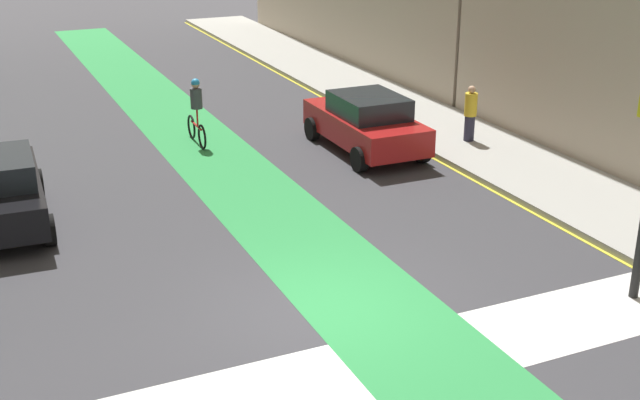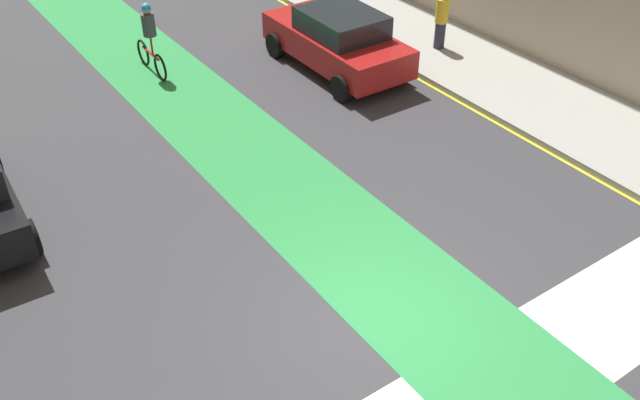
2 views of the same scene
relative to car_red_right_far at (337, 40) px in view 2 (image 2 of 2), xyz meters
name	(u,v)px [view 2 (image 2 of 2)]	position (x,y,z in m)	size (l,w,h in m)	color
ground_plane	(377,319)	(-4.63, -7.47, -0.80)	(120.00, 120.00, 0.00)	#38383D
bike_lane_paint	(414,299)	(-3.87, -7.47, -0.80)	(2.40, 60.00, 0.01)	#2D8C47
curb_stripe_right	(619,191)	(1.37, -7.47, -0.80)	(0.16, 60.00, 0.01)	yellow
car_red_right_far	(337,40)	(0.00, 0.00, 0.00)	(2.04, 4.21, 1.57)	#A51919
cyclist_in_lane	(149,37)	(-3.93, 2.41, 0.17)	(0.32, 1.73, 1.86)	black
pedestrian_sidewalk_right_a	(441,20)	(2.79, -0.73, 0.11)	(0.34, 0.34, 1.52)	#262638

